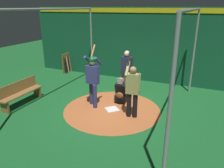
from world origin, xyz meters
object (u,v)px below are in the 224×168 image
(umpire, at_px, (127,71))
(bench, at_px, (20,92))
(catcher, at_px, (121,93))
(bat_rack, at_px, (68,63))
(batter, at_px, (93,76))
(home_plate, at_px, (112,109))
(visitor, at_px, (132,88))

(umpire, xyz_separation_m, bench, (2.36, -3.26, -0.59))
(catcher, distance_m, umpire, 1.01)
(bat_rack, bearing_deg, bench, 11.05)
(batter, relative_size, umpire, 1.18)
(bench, bearing_deg, bat_rack, -168.95)
(home_plate, bearing_deg, umpire, -179.79)
(home_plate, bearing_deg, catcher, 174.56)
(home_plate, height_order, visitor, visitor)
(catcher, relative_size, umpire, 0.54)
(visitor, distance_m, bat_rack, 6.09)
(home_plate, xyz_separation_m, batter, (-0.03, -0.75, 1.10))
(visitor, relative_size, bench, 1.14)
(batter, xyz_separation_m, catcher, (-0.65, 0.82, -0.72))
(umpire, height_order, bench, umpire)
(home_plate, bearing_deg, visitor, 75.13)
(umpire, bearing_deg, batter, -27.59)
(bat_rack, bearing_deg, visitor, 53.76)
(home_plate, relative_size, umpire, 0.23)
(umpire, xyz_separation_m, bat_rack, (-1.92, -4.10, -0.54))
(bat_rack, bearing_deg, catcher, 57.12)
(home_plate, relative_size, catcher, 0.42)
(umpire, xyz_separation_m, visitor, (1.67, 0.80, -0.05))
(batter, xyz_separation_m, bat_rack, (-3.34, -3.35, -0.63))
(home_plate, relative_size, bat_rack, 0.40)
(home_plate, distance_m, batter, 1.34)
(home_plate, bearing_deg, bench, -74.70)
(batter, relative_size, bat_rack, 2.05)
(catcher, bearing_deg, bat_rack, -122.88)
(home_plate, xyz_separation_m, bat_rack, (-3.38, -4.10, 0.48))
(catcher, distance_m, bat_rack, 4.96)
(home_plate, xyz_separation_m, bench, (0.89, -3.27, 0.44))
(visitor, bearing_deg, bat_rack, -133.42)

